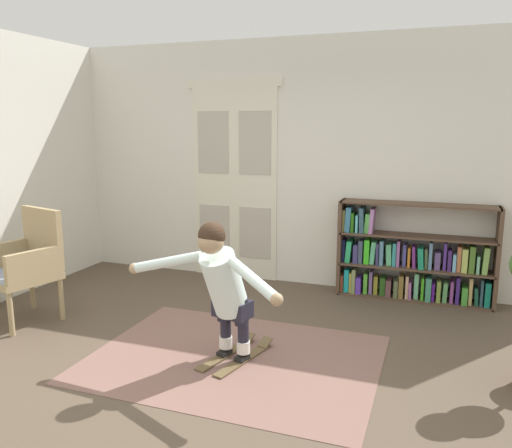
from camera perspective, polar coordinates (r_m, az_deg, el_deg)
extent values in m
plane|color=brown|center=(4.14, -3.98, -16.59)|extent=(7.20, 7.20, 0.00)
cube|color=silver|center=(6.15, 5.68, 6.61)|extent=(6.00, 0.10, 2.90)
cube|color=silver|center=(6.52, -4.62, 4.44)|extent=(0.55, 0.04, 2.35)
cube|color=#B5AFA0|center=(6.46, -4.77, 8.98)|extent=(0.41, 0.01, 0.76)
cube|color=#B5AFA0|center=(6.59, -4.61, -0.66)|extent=(0.41, 0.01, 0.64)
cube|color=silver|center=(6.31, -0.05, 4.26)|extent=(0.55, 0.04, 2.35)
cube|color=#B5AFA0|center=(6.25, -0.12, 8.95)|extent=(0.41, 0.01, 0.76)
cube|color=#B5AFA0|center=(6.39, -0.11, -1.00)|extent=(0.41, 0.01, 0.64)
cube|color=silver|center=(6.39, -2.46, 15.34)|extent=(1.22, 0.04, 0.10)
cube|color=#7E5A51|center=(4.43, -2.39, -14.61)|extent=(2.35, 1.77, 0.01)
cube|color=brown|center=(5.99, 9.39, -2.43)|extent=(0.04, 0.30, 1.08)
cube|color=brown|center=(5.94, 25.13, -3.48)|extent=(0.04, 0.30, 1.08)
cube|color=brown|center=(6.05, 16.93, -7.85)|extent=(1.64, 0.30, 0.02)
cube|color=brown|center=(5.95, 17.12, -4.63)|extent=(1.64, 0.30, 0.02)
cube|color=brown|center=(5.87, 17.32, -1.31)|extent=(1.64, 0.30, 0.02)
cube|color=brown|center=(5.81, 17.51, 2.09)|extent=(1.64, 0.30, 0.02)
cube|color=#C15A36|center=(6.11, 9.60, -6.32)|extent=(0.03, 0.16, 0.19)
cube|color=#1DBCC2|center=(6.07, 10.07, -6.06)|extent=(0.05, 0.16, 0.26)
cube|color=#B5AA48|center=(6.07, 10.47, -6.27)|extent=(0.03, 0.15, 0.23)
cube|color=#7E8E56|center=(6.06, 10.86, -6.04)|extent=(0.04, 0.22, 0.28)
cube|color=#5B38B4|center=(6.06, 11.35, -6.54)|extent=(0.06, 0.20, 0.19)
cube|color=#56B836|center=(6.06, 12.09, -6.33)|extent=(0.04, 0.17, 0.23)
cube|color=slate|center=(6.06, 12.66, -6.19)|extent=(0.03, 0.19, 0.26)
cube|color=olive|center=(6.06, 13.15, -6.48)|extent=(0.04, 0.15, 0.21)
cube|color=#28571B|center=(6.04, 13.90, -6.60)|extent=(0.06, 0.17, 0.20)
cube|color=brown|center=(6.04, 14.51, -6.70)|extent=(0.06, 0.22, 0.19)
cube|color=#52613C|center=(6.02, 15.26, -6.79)|extent=(0.05, 0.20, 0.19)
cube|color=olive|center=(6.00, 15.79, -6.58)|extent=(0.05, 0.16, 0.25)
cube|color=tan|center=(6.02, 16.41, -6.55)|extent=(0.03, 0.21, 0.26)
cube|color=#A2609B|center=(6.02, 16.71, -6.89)|extent=(0.03, 0.22, 0.19)
cube|color=#75CF97|center=(6.02, 17.35, -6.42)|extent=(0.05, 0.17, 0.29)
cube|color=green|center=(6.00, 17.96, -6.71)|extent=(0.03, 0.17, 0.25)
cube|color=#3E896A|center=(5.99, 18.55, -6.74)|extent=(0.06, 0.22, 0.26)
cube|color=#571B98|center=(6.01, 19.01, -7.00)|extent=(0.03, 0.18, 0.20)
cube|color=olive|center=(6.00, 19.56, -6.91)|extent=(0.04, 0.19, 0.24)
cube|color=#589C5A|center=(6.02, 20.19, -6.97)|extent=(0.05, 0.18, 0.22)
cube|color=#803F86|center=(6.02, 20.83, -6.89)|extent=(0.03, 0.21, 0.24)
cube|color=#3D237A|center=(6.01, 21.40, -6.69)|extent=(0.04, 0.22, 0.30)
cube|color=green|center=(6.03, 22.05, -7.20)|extent=(0.06, 0.23, 0.19)
cube|color=#D5B76D|center=(6.02, 22.63, -6.77)|extent=(0.03, 0.16, 0.29)
cube|color=#1D5540|center=(6.03, 23.18, -7.30)|extent=(0.05, 0.15, 0.19)
cube|color=#2B4A57|center=(6.01, 23.68, -6.90)|extent=(0.03, 0.15, 0.29)
cube|color=#17836B|center=(6.05, 24.20, -6.96)|extent=(0.05, 0.24, 0.26)
cube|color=navy|center=(6.01, 9.75, -2.81)|extent=(0.03, 0.15, 0.25)
cube|color=#2CB369|center=(6.00, 10.33, -2.86)|extent=(0.07, 0.23, 0.25)
cube|color=navy|center=(5.99, 11.08, -3.10)|extent=(0.05, 0.22, 0.21)
cube|color=#3B4B60|center=(5.95, 11.58, -2.94)|extent=(0.05, 0.18, 0.26)
cube|color=#3DD725|center=(5.97, 12.25, -2.86)|extent=(0.06, 0.21, 0.28)
cube|color=#5DCC8C|center=(5.94, 12.87, -3.05)|extent=(0.07, 0.15, 0.26)
cube|color=navy|center=(5.93, 13.37, -3.17)|extent=(0.03, 0.22, 0.24)
cube|color=teal|center=(5.93, 13.78, -3.02)|extent=(0.04, 0.21, 0.28)
cube|color=#69D28E|center=(5.95, 14.53, -3.21)|extent=(0.07, 0.16, 0.24)
cube|color=teal|center=(5.91, 15.10, -3.22)|extent=(0.04, 0.14, 0.26)
cube|color=#965FA2|center=(5.92, 15.52, -3.06)|extent=(0.03, 0.21, 0.29)
cube|color=#4C4D9B|center=(5.94, 16.13, -3.28)|extent=(0.04, 0.14, 0.25)
cube|color=orange|center=(5.94, 16.61, -3.46)|extent=(0.03, 0.17, 0.22)
cube|color=#702C82|center=(5.91, 17.11, -3.43)|extent=(0.05, 0.18, 0.24)
cube|color=#1B845F|center=(5.91, 17.80, -3.51)|extent=(0.07, 0.24, 0.24)
cube|color=#89A263|center=(5.94, 18.34, -3.59)|extent=(0.04, 0.14, 0.21)
cube|color=#5A84A5|center=(5.90, 18.77, -3.25)|extent=(0.03, 0.19, 0.30)
cube|color=#5C487D|center=(5.93, 19.45, -3.77)|extent=(0.06, 0.17, 0.19)
cube|color=#56349E|center=(5.92, 20.19, -3.31)|extent=(0.03, 0.15, 0.30)
cube|color=#3E2361|center=(5.91, 20.64, -3.71)|extent=(0.04, 0.17, 0.23)
cube|color=#70B0D8|center=(5.93, 21.09, -3.89)|extent=(0.03, 0.21, 0.19)
cube|color=#BA7047|center=(5.92, 21.54, -3.54)|extent=(0.04, 0.17, 0.27)
cube|color=#B3C25C|center=(5.93, 22.07, -3.62)|extent=(0.06, 0.22, 0.26)
cube|color=#467027|center=(5.92, 22.77, -3.54)|extent=(0.06, 0.21, 0.29)
cube|color=#6FB68B|center=(5.93, 23.34, -4.07)|extent=(0.03, 0.19, 0.19)
cube|color=#7DAB51|center=(5.94, 24.05, -3.61)|extent=(0.07, 0.20, 0.29)
cube|color=#979248|center=(5.91, 9.78, 0.42)|extent=(0.03, 0.15, 0.24)
cube|color=teal|center=(5.90, 10.26, 0.56)|extent=(0.07, 0.19, 0.28)
cube|color=#256314|center=(5.91, 10.76, 0.27)|extent=(0.03, 0.22, 0.22)
cube|color=#62D0D1|center=(5.91, 11.22, 0.13)|extent=(0.03, 0.23, 0.20)
cube|color=#325366|center=(5.88, 11.71, 0.48)|extent=(0.06, 0.22, 0.28)
cube|color=#59BC4E|center=(5.91, 12.30, 0.18)|extent=(0.06, 0.23, 0.22)
cube|color=#A671B0|center=(5.87, 12.76, 0.40)|extent=(0.06, 0.22, 0.28)
cylinder|color=tan|center=(5.27, -25.51, -9.02)|extent=(0.06, 0.06, 0.42)
cylinder|color=tan|center=(5.94, -23.53, -6.64)|extent=(0.06, 0.06, 0.42)
cylinder|color=tan|center=(5.51, -20.74, -7.77)|extent=(0.06, 0.06, 0.42)
cube|color=tan|center=(5.53, -24.66, -5.40)|extent=(0.74, 0.74, 0.06)
cube|color=#91A1C1|center=(5.52, -24.70, -4.90)|extent=(0.67, 0.67, 0.04)
cube|color=tan|center=(5.58, -22.54, -1.39)|extent=(0.59, 0.23, 0.60)
cube|color=tan|center=(5.72, -26.13, -3.24)|extent=(0.21, 0.55, 0.28)
cube|color=tan|center=(5.26, -23.35, -4.19)|extent=(0.21, 0.55, 0.28)
cube|color=brown|center=(4.47, -3.35, -14.20)|extent=(0.26, 0.71, 0.01)
cube|color=brown|center=(4.70, -0.89, -12.48)|extent=(0.12, 0.13, 0.06)
cube|color=black|center=(4.45, -3.51, -14.01)|extent=(0.11, 0.14, 0.04)
cube|color=brown|center=(4.37, -1.41, -14.78)|extent=(0.26, 0.71, 0.01)
cube|color=brown|center=(4.60, 0.99, -12.97)|extent=(0.12, 0.13, 0.06)
cube|color=black|center=(4.35, -1.56, -14.59)|extent=(0.11, 0.14, 0.04)
cylinder|color=white|center=(4.42, -3.37, -12.89)|extent=(0.13, 0.13, 0.10)
cylinder|color=#211F2D|center=(4.35, -3.40, -10.48)|extent=(0.11, 0.11, 0.30)
cylinder|color=#211F2D|center=(4.29, -3.60, -9.19)|extent=(0.13, 0.13, 0.22)
cylinder|color=white|center=(4.33, -1.41, -13.45)|extent=(0.13, 0.13, 0.10)
cylinder|color=#211F2D|center=(4.25, -1.43, -10.99)|extent=(0.11, 0.11, 0.30)
cylinder|color=#211F2D|center=(4.19, -1.62, -9.68)|extent=(0.13, 0.13, 0.22)
cube|color=#211F2D|center=(4.23, -2.63, -9.29)|extent=(0.33, 0.25, 0.14)
cylinder|color=white|center=(4.08, -3.50, -6.53)|extent=(0.38, 0.51, 0.59)
sphere|color=tan|center=(3.86, -5.00, -1.88)|extent=(0.24, 0.24, 0.20)
sphere|color=#382619|center=(3.86, -4.92, -1.27)|extent=(0.25, 0.25, 0.21)
cylinder|color=white|center=(4.15, -9.80, -4.19)|extent=(0.59, 0.16, 0.21)
sphere|color=tan|center=(4.27, -13.30, -4.80)|extent=(0.11, 0.11, 0.09)
cylinder|color=white|center=(3.65, -0.33, -6.15)|extent=(0.52, 0.41, 0.21)
sphere|color=tan|center=(3.45, 2.30, -8.35)|extent=(0.11, 0.11, 0.09)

